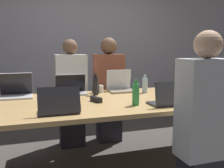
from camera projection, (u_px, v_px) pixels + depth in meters
ground_plane at (121, 168)px, 2.73m from camera, size 24.00×24.00×0.00m
curtain_wall at (83, 43)px, 4.38m from camera, size 12.00×0.06×2.80m
conference_table at (122, 105)px, 2.63m from camera, size 3.37×1.22×0.77m
laptop_far_left at (16, 90)px, 2.71m from camera, size 0.34×0.27×0.27m
laptop_far_midleft at (71, 88)px, 2.90m from camera, size 0.35×0.23×0.23m
person_far_midleft at (71, 95)px, 3.29m from camera, size 0.40×0.24×1.42m
cup_far_midleft at (96, 89)px, 2.98m from camera, size 0.09×0.09×0.10m
bottle_far_midleft at (95, 86)px, 2.83m from camera, size 0.06×0.06×0.25m
laptop_near_midright at (170, 98)px, 2.32m from camera, size 0.35×0.22×0.23m
person_near_midright at (204, 126)px, 1.95m from camera, size 0.40×0.24×1.43m
cup_near_midright at (190, 98)px, 2.44m from camera, size 0.08×0.08×0.08m
bottle_near_midright at (136, 94)px, 2.32m from camera, size 0.07×0.07×0.24m
laptop_near_left at (59, 106)px, 2.02m from camera, size 0.33×0.22×0.23m
laptop_far_center at (120, 85)px, 3.10m from camera, size 0.32×0.26×0.26m
person_far_center at (109, 91)px, 3.47m from camera, size 0.40×0.24×1.45m
cup_far_center at (100, 89)px, 3.00m from camera, size 0.08×0.08×0.09m
bottle_far_center at (145, 85)px, 2.99m from camera, size 0.07×0.07×0.22m
stapler at (96, 99)px, 2.47m from camera, size 0.10×0.16×0.05m
notebook at (70, 104)px, 2.32m from camera, size 0.20×0.18×0.02m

